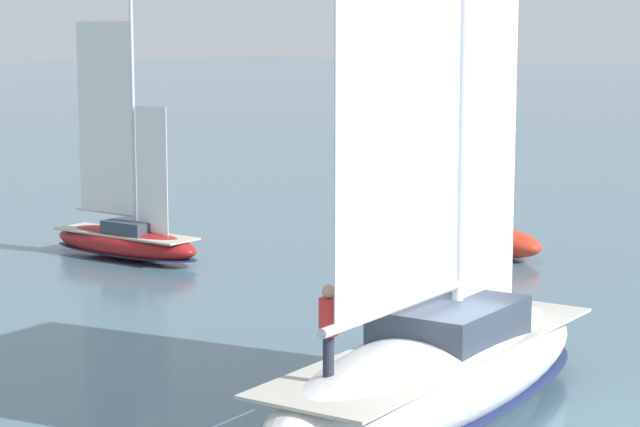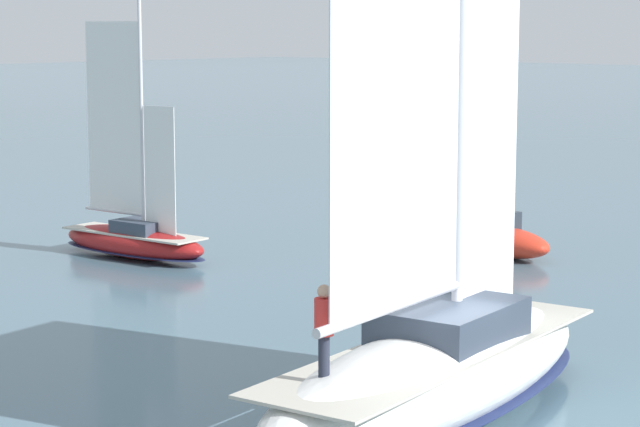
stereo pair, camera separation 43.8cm
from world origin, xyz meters
name	(u,v)px [view 2 (the right image)]	position (x,y,z in m)	size (l,w,h in m)	color
ground_plane	(434,421)	(0.00, 0.00, 0.00)	(400.00, 400.00, 0.00)	slate
sailboat_main	(435,362)	(0.02, 0.00, 1.17)	(11.20, 4.47, 14.96)	white
sailboat_moored_near_marina	(134,236)	(7.02, 17.75, 0.73)	(2.27, 6.30, 8.50)	maroon
motor_tender	(501,240)	(15.49, 9.01, 0.52)	(2.52, 4.46, 1.62)	red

